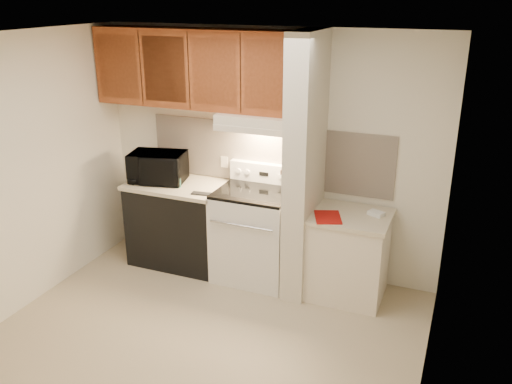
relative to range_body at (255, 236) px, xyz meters
The scene contains 50 objects.
floor 1.24m from the range_body, 90.00° to the right, with size 3.60×3.60×0.00m, color tan.
ceiling 2.34m from the range_body, 90.00° to the right, with size 3.60×3.60×0.00m, color white.
wall_back 0.86m from the range_body, 90.00° to the left, with size 3.60×0.02×2.50m, color #EFE7CF.
wall_left 2.28m from the range_body, 147.31° to the right, with size 0.02×3.00×2.50m, color #EFE7CF.
wall_right 2.28m from the range_body, 32.69° to the right, with size 0.02×3.00×2.50m, color #EFE7CF.
backsplash 0.84m from the range_body, 90.00° to the left, with size 2.60×0.02×0.63m, color #F6DEC7.
range_body is the anchor object (origin of this frame).
oven_window 0.32m from the range_body, 90.00° to the right, with size 0.50×0.01×0.30m, color black.
oven_handle 0.44m from the range_body, 90.00° to the right, with size 0.02×0.02×0.65m, color silver.
cooktop 0.48m from the range_body, ahead, with size 0.74×0.64×0.03m, color black.
range_backguard 0.66m from the range_body, 90.00° to the left, with size 0.76×0.08×0.20m, color silver.
range_display 0.64m from the range_body, 90.00° to the left, with size 0.10×0.01×0.04m, color black.
range_knob_left_outer 0.70m from the range_body, 139.40° to the left, with size 0.05×0.05×0.02m, color silver.
range_knob_left_inner 0.66m from the range_body, 126.87° to the left, with size 0.05×0.05×0.02m, color silver.
range_knob_right_inner 0.66m from the range_body, 53.13° to the left, with size 0.05×0.05×0.02m, color silver.
range_knob_right_outer 0.70m from the range_body, 40.60° to the left, with size 0.05×0.05×0.02m, color silver.
dishwasher_front 0.88m from the range_body, behind, with size 1.00×0.63×0.87m, color black.
left_countertop 0.98m from the range_body, behind, with size 1.04×0.67×0.04m, color beige.
spoon_rest 0.69m from the range_body, 158.40° to the right, with size 0.23×0.07×0.02m, color black.
teal_jar 0.97m from the range_body, behind, with size 0.08×0.08×0.09m, color #226356.
outlet 0.86m from the range_body, 146.31° to the left, with size 0.08×0.01×0.12m, color beige.
microwave 1.26m from the range_body, behind, with size 0.57×0.38×0.31m, color black.
partition_pillar 0.94m from the range_body, ahead, with size 0.22×0.70×2.50m, color beige.
pillar_trim 0.93m from the range_body, ahead, with size 0.01×0.70×0.04m, color #964720.
knife_strip 0.95m from the range_body, ahead, with size 0.02×0.42×0.04m, color black.
knife_blade_a 0.88m from the range_body, 31.14° to the right, with size 0.01×0.04×0.16m, color silver.
knife_handle_a 1.01m from the range_body, 31.20° to the right, with size 0.02×0.02×0.10m, color black.
knife_blade_b 0.85m from the range_body, 20.72° to the right, with size 0.01×0.04×0.18m, color silver.
knife_handle_b 0.99m from the range_body, 20.06° to the right, with size 0.02×0.02×0.10m, color black.
knife_blade_c 0.83m from the range_body, ahead, with size 0.01×0.04×0.20m, color silver.
knife_handle_c 0.99m from the range_body, ahead, with size 0.02×0.02×0.10m, color black.
knife_blade_d 0.85m from the range_body, ahead, with size 0.01×0.04×0.16m, color silver.
knife_handle_d 0.98m from the range_body, ahead, with size 0.02×0.02×0.10m, color black.
knife_blade_e 0.85m from the range_body, 15.23° to the left, with size 0.01×0.04×0.18m, color silver.
knife_handle_e 0.99m from the range_body, 14.79° to the left, with size 0.02×0.02×0.10m, color black.
oven_mitt 0.81m from the range_body, 23.58° to the left, with size 0.03×0.11×0.26m, color gray.
right_cab_base 0.97m from the range_body, ahead, with size 0.70×0.60×0.81m, color beige.
right_countertop 1.04m from the range_body, ahead, with size 0.74×0.64×0.04m, color beige.
red_folder 0.90m from the range_body, 11.10° to the right, with size 0.23×0.31×0.01m, color #9B0F0A.
white_box 1.26m from the range_body, ahead, with size 0.14×0.09×0.04m, color white.
range_hood 1.17m from the range_body, 90.00° to the left, with size 0.78×0.44×0.15m, color beige.
hood_lip 1.12m from the range_body, 90.00° to the right, with size 0.78×0.04×0.06m, color beige.
upper_cabinets 1.77m from the range_body, 166.16° to the left, with size 2.18×0.33×0.77m, color #964720.
cab_door_a 2.22m from the range_body, behind, with size 0.46×0.01×0.63m, color #964720.
cab_gap_a 2.04m from the range_body, behind, with size 0.01×0.01×0.73m, color black.
cab_door_b 1.89m from the range_body, behind, with size 0.46×0.01×0.63m, color #964720.
cab_gap_b 1.77m from the range_body, behind, with size 0.01×0.01×0.73m, color black.
cab_door_c 1.68m from the range_body, behind, with size 0.46×0.01×0.63m, color #964720.
cab_gap_c 1.63m from the range_body, behind, with size 0.01×0.01×0.73m, color black.
cab_door_d 1.63m from the range_body, ahead, with size 0.46×0.01×0.63m, color #964720.
Camera 1 is at (1.90, -3.49, 2.81)m, focal length 38.00 mm.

